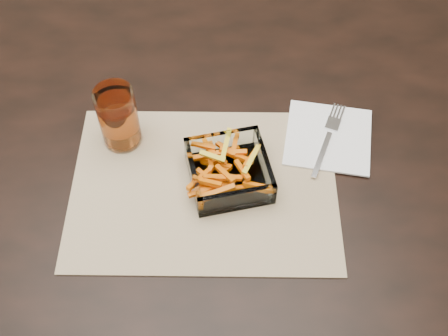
{
  "coord_description": "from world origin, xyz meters",
  "views": [
    {
      "loc": [
        0.07,
        -0.62,
        1.55
      ],
      "look_at": [
        0.09,
        -0.08,
        0.78
      ],
      "focal_mm": 45.0,
      "sensor_mm": 36.0,
      "label": 1
    }
  ],
  "objects": [
    {
      "name": "placemat",
      "position": [
        0.05,
        -0.1,
        0.75
      ],
      "size": [
        0.46,
        0.34,
        0.0
      ],
      "primitive_type": "cube",
      "rotation": [
        0.0,
        0.0,
        -0.03
      ],
      "color": "tan",
      "rests_on": "dining_table"
    },
    {
      "name": "fork",
      "position": [
        0.27,
        -0.0,
        0.76
      ],
      "size": [
        0.08,
        0.17,
        0.0
      ],
      "rotation": [
        0.0,
        0.0,
        -0.39
      ],
      "color": "silver",
      "rests_on": "napkin"
    },
    {
      "name": "glass_bowl",
      "position": [
        0.09,
        -0.09,
        0.77
      ],
      "size": [
        0.15,
        0.15,
        0.05
      ],
      "rotation": [
        0.0,
        0.0,
        0.2
      ],
      "color": "white",
      "rests_on": "placemat"
    },
    {
      "name": "tumbler",
      "position": [
        -0.09,
        0.0,
        0.81
      ],
      "size": [
        0.07,
        0.07,
        0.12
      ],
      "color": "white",
      "rests_on": "placemat"
    },
    {
      "name": "dining_table",
      "position": [
        0.0,
        0.0,
        0.66
      ],
      "size": [
        1.6,
        0.9,
        0.75
      ],
      "color": "black",
      "rests_on": "ground"
    },
    {
      "name": "napkin",
      "position": [
        0.28,
        -0.0,
        0.76
      ],
      "size": [
        0.18,
        0.18,
        0.0
      ],
      "primitive_type": "cube",
      "rotation": [
        0.0,
        0.0,
        -0.19
      ],
      "color": "white",
      "rests_on": "placemat"
    }
  ]
}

